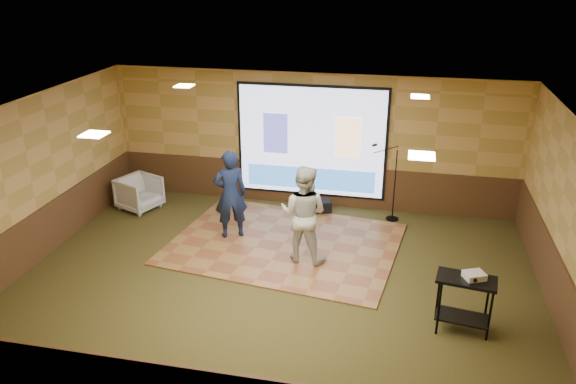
% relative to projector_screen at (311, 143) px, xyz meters
% --- Properties ---
extents(ground, '(9.00, 9.00, 0.00)m').
position_rel_projector_screen_xyz_m(ground, '(0.00, -3.44, -1.47)').
color(ground, '#2B3518').
rests_on(ground, ground).
extents(room_shell, '(9.04, 7.04, 3.02)m').
position_rel_projector_screen_xyz_m(room_shell, '(0.00, -3.44, 0.62)').
color(room_shell, tan).
rests_on(room_shell, ground).
extents(wainscot_back, '(9.00, 0.04, 0.95)m').
position_rel_projector_screen_xyz_m(wainscot_back, '(0.00, 0.04, -1.00)').
color(wainscot_back, '#4D3319').
rests_on(wainscot_back, ground).
extents(wainscot_left, '(0.04, 7.00, 0.95)m').
position_rel_projector_screen_xyz_m(wainscot_left, '(-4.48, -3.44, -1.00)').
color(wainscot_left, '#4D3319').
rests_on(wainscot_left, ground).
extents(wainscot_right, '(0.04, 7.00, 0.95)m').
position_rel_projector_screen_xyz_m(wainscot_right, '(4.48, -3.44, -1.00)').
color(wainscot_right, '#4D3319').
rests_on(wainscot_right, ground).
extents(projector_screen, '(3.32, 0.06, 2.52)m').
position_rel_projector_screen_xyz_m(projector_screen, '(0.00, 0.00, 0.00)').
color(projector_screen, black).
rests_on(projector_screen, room_shell).
extents(downlight_nw, '(0.32, 0.32, 0.02)m').
position_rel_projector_screen_xyz_m(downlight_nw, '(-2.20, -1.64, 1.50)').
color(downlight_nw, '#FDE9BD').
rests_on(downlight_nw, room_shell).
extents(downlight_ne, '(0.32, 0.32, 0.02)m').
position_rel_projector_screen_xyz_m(downlight_ne, '(2.20, -1.64, 1.50)').
color(downlight_ne, '#FDE9BD').
rests_on(downlight_ne, room_shell).
extents(downlight_sw, '(0.32, 0.32, 0.02)m').
position_rel_projector_screen_xyz_m(downlight_sw, '(-2.20, -4.94, 1.50)').
color(downlight_sw, '#FDE9BD').
rests_on(downlight_sw, room_shell).
extents(downlight_se, '(0.32, 0.32, 0.02)m').
position_rel_projector_screen_xyz_m(downlight_se, '(2.20, -4.94, 1.50)').
color(downlight_se, '#FDE9BD').
rests_on(downlight_se, room_shell).
extents(dance_floor, '(4.70, 3.81, 0.03)m').
position_rel_projector_screen_xyz_m(dance_floor, '(-0.16, -2.04, -1.46)').
color(dance_floor, olive).
rests_on(dance_floor, ground).
extents(player_left, '(0.78, 0.68, 1.80)m').
position_rel_projector_screen_xyz_m(player_left, '(-1.27, -1.94, -0.54)').
color(player_left, '#152144').
rests_on(player_left, dance_floor).
extents(player_right, '(0.99, 0.82, 1.83)m').
position_rel_projector_screen_xyz_m(player_right, '(0.31, -2.59, -0.53)').
color(player_right, beige).
rests_on(player_right, dance_floor).
extents(av_table, '(0.85, 0.45, 0.90)m').
position_rel_projector_screen_xyz_m(av_table, '(3.03, -4.19, -0.86)').
color(av_table, black).
rests_on(av_table, ground).
extents(projector, '(0.36, 0.34, 0.10)m').
position_rel_projector_screen_xyz_m(projector, '(3.13, -4.17, -0.53)').
color(projector, silver).
rests_on(projector, av_table).
extents(mic_stand, '(0.66, 0.27, 1.69)m').
position_rel_projector_screen_xyz_m(mic_stand, '(1.81, -0.42, -0.98)').
color(mic_stand, black).
rests_on(mic_stand, ground).
extents(banquet_chair, '(1.06, 1.05, 0.75)m').
position_rel_projector_screen_xyz_m(banquet_chair, '(-3.70, -1.02, -1.10)').
color(banquet_chair, gray).
rests_on(banquet_chair, ground).
extents(duffel_bag, '(0.53, 0.45, 0.28)m').
position_rel_projector_screen_xyz_m(duffel_bag, '(0.30, -0.41, -1.34)').
color(duffel_bag, black).
rests_on(duffel_bag, ground).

